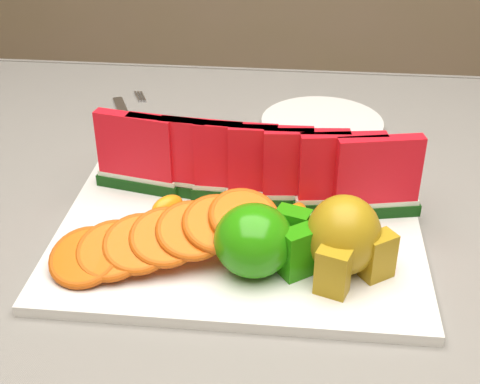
# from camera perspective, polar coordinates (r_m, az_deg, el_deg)

# --- Properties ---
(table) EXTENTS (1.40, 0.90, 0.75)m
(table) POSITION_cam_1_polar(r_m,az_deg,el_deg) (0.82, -2.19, -9.41)
(table) COLOR #502B1C
(table) RESTS_ON ground
(tablecloth) EXTENTS (1.53, 1.03, 0.20)m
(tablecloth) POSITION_cam_1_polar(r_m,az_deg,el_deg) (0.78, -2.28, -5.94)
(tablecloth) COLOR slate
(tablecloth) RESTS_ON table
(platter) EXTENTS (0.40, 0.30, 0.01)m
(platter) POSITION_cam_1_polar(r_m,az_deg,el_deg) (0.74, -0.07, -3.61)
(platter) COLOR silver
(platter) RESTS_ON tablecloth
(apple_cluster) EXTENTS (0.11, 0.09, 0.07)m
(apple_cluster) POSITION_cam_1_polar(r_m,az_deg,el_deg) (0.67, 1.80, -4.18)
(apple_cluster) COLOR #147D12
(apple_cluster) RESTS_ON platter
(pear_cluster) EXTENTS (0.09, 0.09, 0.08)m
(pear_cluster) POSITION_cam_1_polar(r_m,az_deg,el_deg) (0.67, 8.94, -3.96)
(pear_cluster) COLOR #AA6305
(pear_cluster) RESTS_ON platter
(side_plate) EXTENTS (0.23, 0.23, 0.01)m
(side_plate) POSITION_cam_1_polar(r_m,az_deg,el_deg) (1.00, 7.02, 5.84)
(side_plate) COLOR silver
(side_plate) RESTS_ON tablecloth
(fork) EXTENTS (0.08, 0.19, 0.00)m
(fork) POSITION_cam_1_polar(r_m,az_deg,el_deg) (1.03, -9.55, 6.29)
(fork) COLOR silver
(fork) RESTS_ON tablecloth
(watermelon_row) EXTENTS (0.39, 0.07, 0.10)m
(watermelon_row) POSITION_cam_1_polar(r_m,az_deg,el_deg) (0.77, 1.09, 2.18)
(watermelon_row) COLOR #113A12
(watermelon_row) RESTS_ON platter
(orange_fan_front) EXTENTS (0.25, 0.14, 0.06)m
(orange_fan_front) POSITION_cam_1_polar(r_m,az_deg,el_deg) (0.68, -6.37, -3.81)
(orange_fan_front) COLOR red
(orange_fan_front) RESTS_ON platter
(orange_fan_back) EXTENTS (0.24, 0.10, 0.04)m
(orange_fan_back) POSITION_cam_1_polar(r_m,az_deg,el_deg) (0.84, -1.11, 2.84)
(orange_fan_back) COLOR red
(orange_fan_back) RESTS_ON platter
(tangerine_segments) EXTENTS (0.21, 0.07, 0.03)m
(tangerine_segments) POSITION_cam_1_polar(r_m,az_deg,el_deg) (0.74, -0.24, -2.14)
(tangerine_segments) COLOR orange
(tangerine_segments) RESTS_ON platter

